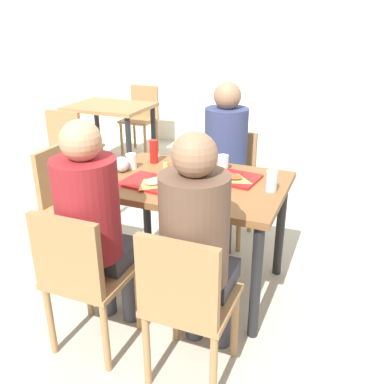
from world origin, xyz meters
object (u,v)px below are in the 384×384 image
(pizza_slice_b, at_px, (230,177))
(background_chair_near, at_px, (72,144))
(condiment_bottle, at_px, (154,152))
(paper_plate_center, at_px, (181,166))
(chair_left_end, at_px, (69,196))
(plastic_cup_b, at_px, (173,194))
(tray_red_far, at_px, (229,177))
(soda_can, at_px, (271,181))
(plastic_cup_c, at_px, (131,161))
(person_far_side, at_px, (224,153))
(pizza_slice_a, at_px, (156,182))
(paper_plate_near_edge, at_px, (206,198))
(chair_far_side, at_px, (229,177))
(background_chair_far, at_px, (142,114))
(person_in_brown_jacket, at_px, (197,238))
(main_table, at_px, (192,196))
(person_in_red, at_px, (93,218))
(pizza_slice_d, at_px, (204,196))
(plastic_cup_d, at_px, (223,163))
(background_table, at_px, (110,116))
(pizza_slice_c, at_px, (175,165))
(foil_bundle, at_px, (121,164))
(chair_near_left, at_px, (82,273))
(plastic_cup_a, at_px, (207,156))
(chair_near_right, at_px, (186,299))
(tray_red_near, at_px, (153,183))

(pizza_slice_b, height_order, background_chair_near, background_chair_near)
(condiment_bottle, bearing_deg, paper_plate_center, 0.00)
(chair_left_end, bearing_deg, plastic_cup_b, -19.11)
(tray_red_far, xyz_separation_m, soda_can, (0.29, -0.10, 0.05))
(plastic_cup_c, bearing_deg, person_far_side, 52.00)
(person_far_side, relative_size, pizza_slice_a, 5.13)
(paper_plate_near_edge, relative_size, plastic_cup_b, 2.20)
(chair_far_side, relative_size, condiment_bottle, 5.31)
(background_chair_far, bearing_deg, person_in_brown_jacket, -57.78)
(main_table, relative_size, person_in_red, 0.91)
(main_table, height_order, pizza_slice_d, pizza_slice_d)
(plastic_cup_d, height_order, background_table, plastic_cup_d)
(pizza_slice_c, height_order, foil_bundle, foil_bundle)
(plastic_cup_d, bearing_deg, chair_near_left, -110.92)
(person_in_red, bearing_deg, condiment_bottle, 95.65)
(chair_near_left, xyz_separation_m, background_chair_far, (-1.44, 3.34, 0.00))
(main_table, bearing_deg, chair_far_side, 90.00)
(plastic_cup_c, height_order, background_chair_far, plastic_cup_c)
(pizza_slice_d, bearing_deg, pizza_slice_a, 167.15)
(foil_bundle, bearing_deg, person_in_red, -72.26)
(paper_plate_center, distance_m, pizza_slice_d, 0.56)
(paper_plate_center, xyz_separation_m, soda_can, (0.66, -0.20, 0.06))
(chair_near_left, xyz_separation_m, plastic_cup_a, (0.26, 1.13, 0.31))
(person_in_brown_jacket, height_order, pizza_slice_d, person_in_brown_jacket)
(chair_near_left, height_order, background_chair_near, same)
(chair_near_right, bearing_deg, pizza_slice_c, 116.28)
(plastic_cup_a, distance_m, plastic_cup_b, 0.68)
(soda_can, xyz_separation_m, foil_bundle, (-0.97, -0.04, -0.01))
(main_table, xyz_separation_m, tray_red_near, (-0.20, -0.14, 0.11))
(foil_bundle, relative_size, background_chair_near, 0.12)
(paper_plate_near_edge, xyz_separation_m, plastic_cup_c, (-0.63, 0.28, 0.05))
(chair_far_side, distance_m, plastic_cup_b, 1.17)
(person_in_red, bearing_deg, background_table, 120.39)
(chair_far_side, bearing_deg, person_in_red, -101.29)
(main_table, bearing_deg, background_table, 133.57)
(main_table, bearing_deg, pizza_slice_d, -54.06)
(person_far_side, distance_m, plastic_cup_c, 0.74)
(plastic_cup_b, distance_m, background_chair_far, 3.40)
(plastic_cup_c, bearing_deg, chair_near_left, -78.54)
(plastic_cup_c, bearing_deg, tray_red_far, 5.23)
(plastic_cup_a, bearing_deg, background_chair_near, 156.40)
(main_table, xyz_separation_m, plastic_cup_b, (0.03, -0.34, 0.15))
(chair_far_side, distance_m, tray_red_near, 0.98)
(chair_near_left, height_order, plastic_cup_c, plastic_cup_c)
(person_in_brown_jacket, height_order, foil_bundle, person_in_brown_jacket)
(plastic_cup_c, xyz_separation_m, foil_bundle, (-0.03, -0.08, 0.00))
(background_table, relative_size, background_chair_far, 1.06)
(chair_far_side, bearing_deg, main_table, -90.00)
(chair_left_end, distance_m, background_table, 1.98)
(paper_plate_center, distance_m, plastic_cup_d, 0.29)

